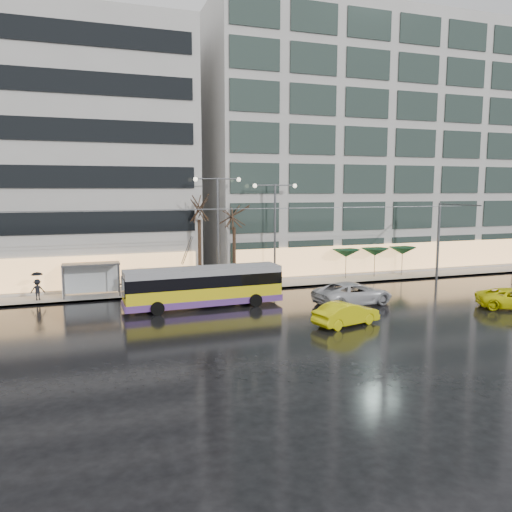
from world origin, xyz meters
name	(u,v)px	position (x,y,z in m)	size (l,w,h in m)	color
ground	(231,323)	(0.00, 0.00, 0.00)	(140.00, 140.00, 0.00)	black
sidewalk	(210,281)	(2.00, 14.00, 0.07)	(80.00, 10.00, 0.15)	gray
kerb	(224,292)	(2.00, 9.05, 0.07)	(80.00, 0.10, 0.15)	slate
building_right	(353,147)	(19.00, 19.00, 12.65)	(32.00, 14.00, 25.00)	#A8A5A1
trolleybus	(204,288)	(-0.61, 4.73, 1.38)	(11.06, 4.40, 5.09)	yellow
catenary	(215,242)	(1.00, 7.94, 4.25)	(42.24, 5.12, 7.00)	#595B60
bus_shelter	(86,272)	(-8.38, 10.69, 1.96)	(4.20, 1.60, 2.51)	#595B60
street_lamp_near	(218,217)	(2.00, 10.80, 5.99)	(3.96, 0.36, 9.03)	#595B60
street_lamp_far	(275,219)	(7.00, 10.80, 5.71)	(3.96, 0.36, 8.53)	#595B60
tree_a	(199,203)	(0.50, 11.00, 7.09)	(3.20, 3.20, 8.40)	black
tree_b	(234,211)	(3.50, 11.20, 6.40)	(3.20, 3.20, 7.70)	black
parasol_a	(346,253)	(14.00, 11.00, 2.45)	(2.50, 2.50, 2.65)	#595B60
parasol_b	(375,252)	(17.00, 11.00, 2.45)	(2.50, 2.50, 2.65)	#595B60
parasol_c	(402,251)	(20.00, 11.00, 2.45)	(2.50, 2.50, 2.65)	#595B60
taxi_b	(346,314)	(6.56, -2.61, 0.71)	(1.51, 4.33, 1.43)	yellow
sedan_silver	(353,293)	(9.71, 2.11, 0.82)	(2.72, 5.89, 1.64)	silver
pedestrian_a	(140,277)	(-4.50, 9.40, 1.58)	(1.17, 1.19, 2.19)	black
pedestrian_b	(125,284)	(-5.60, 10.17, 0.93)	(0.89, 0.76, 1.57)	black
pedestrian_c	(37,285)	(-11.78, 10.19, 1.27)	(1.04, 0.88, 2.11)	black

